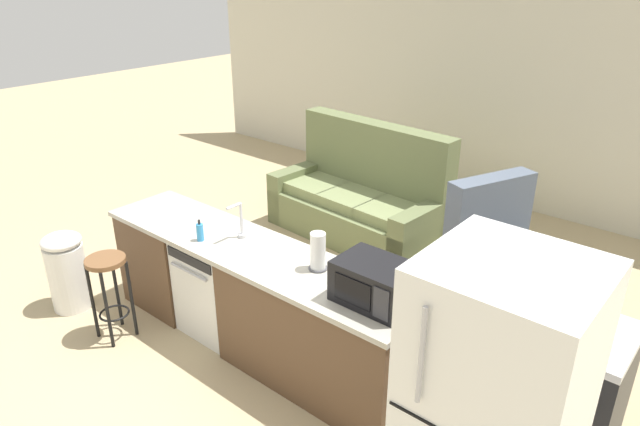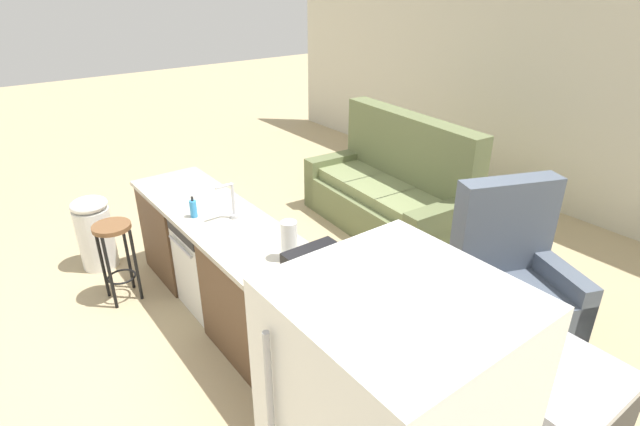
{
  "view_description": "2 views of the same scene",
  "coord_description": "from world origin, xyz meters",
  "px_view_note": "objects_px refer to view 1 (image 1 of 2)",
  "views": [
    {
      "loc": [
        3.05,
        -2.63,
        2.92
      ],
      "look_at": [
        0.32,
        0.61,
        1.04
      ],
      "focal_mm": 32.0,
      "sensor_mm": 36.0,
      "label": 1
    },
    {
      "loc": [
        3.21,
        -1.51,
        2.67
      ],
      "look_at": [
        0.21,
        0.75,
        0.85
      ],
      "focal_mm": 28.0,
      "sensor_mm": 36.0,
      "label": 2
    }
  ],
  "objects_px": {
    "soap_bottle": "(200,232)",
    "stove_range": "(556,383)",
    "bar_stool": "(109,281)",
    "paper_towel_roll": "(318,252)",
    "dishwasher": "(221,285)",
    "trash_bin": "(67,270)",
    "armchair": "(498,273)",
    "microwave": "(375,283)",
    "kettle": "(551,294)",
    "couch": "(362,201)"
  },
  "relations": [
    {
      "from": "dishwasher",
      "to": "microwave",
      "type": "bearing_deg",
      "value": -0.05
    },
    {
      "from": "stove_range",
      "to": "soap_bottle",
      "type": "bearing_deg",
      "value": -164.75
    },
    {
      "from": "stove_range",
      "to": "soap_bottle",
      "type": "relative_size",
      "value": 5.11
    },
    {
      "from": "kettle",
      "to": "microwave",
      "type": "bearing_deg",
      "value": -142.41
    },
    {
      "from": "stove_range",
      "to": "kettle",
      "type": "relative_size",
      "value": 4.39
    },
    {
      "from": "armchair",
      "to": "paper_towel_roll",
      "type": "bearing_deg",
      "value": -110.96
    },
    {
      "from": "trash_bin",
      "to": "couch",
      "type": "relative_size",
      "value": 0.36
    },
    {
      "from": "stove_range",
      "to": "microwave",
      "type": "height_order",
      "value": "microwave"
    },
    {
      "from": "stove_range",
      "to": "armchair",
      "type": "height_order",
      "value": "armchair"
    },
    {
      "from": "soap_bottle",
      "to": "couch",
      "type": "bearing_deg",
      "value": 94.62
    },
    {
      "from": "couch",
      "to": "armchair",
      "type": "bearing_deg",
      "value": -14.08
    },
    {
      "from": "paper_towel_roll",
      "to": "kettle",
      "type": "bearing_deg",
      "value": 22.4
    },
    {
      "from": "couch",
      "to": "soap_bottle",
      "type": "bearing_deg",
      "value": -85.38
    },
    {
      "from": "bar_stool",
      "to": "couch",
      "type": "xyz_separation_m",
      "value": [
        0.4,
        2.94,
        -0.14
      ]
    },
    {
      "from": "stove_range",
      "to": "trash_bin",
      "type": "distance_m",
      "value": 4.09
    },
    {
      "from": "soap_bottle",
      "to": "bar_stool",
      "type": "xyz_separation_m",
      "value": [
        -0.59,
        -0.51,
        -0.44
      ]
    },
    {
      "from": "stove_range",
      "to": "armchair",
      "type": "xyz_separation_m",
      "value": [
        -0.94,
        1.26,
        -0.1
      ]
    },
    {
      "from": "microwave",
      "to": "bar_stool",
      "type": "relative_size",
      "value": 0.68
    },
    {
      "from": "paper_towel_roll",
      "to": "dishwasher",
      "type": "bearing_deg",
      "value": -175.03
    },
    {
      "from": "dishwasher",
      "to": "paper_towel_roll",
      "type": "xyz_separation_m",
      "value": [
        1.0,
        0.09,
        0.62
      ]
    },
    {
      "from": "paper_towel_roll",
      "to": "stove_range",
      "type": "bearing_deg",
      "value": 16.08
    },
    {
      "from": "paper_towel_roll",
      "to": "trash_bin",
      "type": "relative_size",
      "value": 0.38
    },
    {
      "from": "paper_towel_roll",
      "to": "trash_bin",
      "type": "xyz_separation_m",
      "value": [
        -2.3,
        -0.77,
        -0.66
      ]
    },
    {
      "from": "stove_range",
      "to": "armchair",
      "type": "distance_m",
      "value": 1.58
    },
    {
      "from": "paper_towel_roll",
      "to": "trash_bin",
      "type": "height_order",
      "value": "paper_towel_roll"
    },
    {
      "from": "trash_bin",
      "to": "armchair",
      "type": "relative_size",
      "value": 0.62
    },
    {
      "from": "stove_range",
      "to": "paper_towel_roll",
      "type": "bearing_deg",
      "value": -163.92
    },
    {
      "from": "kettle",
      "to": "bar_stool",
      "type": "height_order",
      "value": "kettle"
    },
    {
      "from": "bar_stool",
      "to": "paper_towel_roll",
      "type": "bearing_deg",
      "value": 25.31
    },
    {
      "from": "trash_bin",
      "to": "couch",
      "type": "bearing_deg",
      "value": 69.55
    },
    {
      "from": "soap_bottle",
      "to": "trash_bin",
      "type": "relative_size",
      "value": 0.24
    },
    {
      "from": "dishwasher",
      "to": "trash_bin",
      "type": "relative_size",
      "value": 1.14
    },
    {
      "from": "bar_stool",
      "to": "couch",
      "type": "bearing_deg",
      "value": 82.33
    },
    {
      "from": "paper_towel_roll",
      "to": "armchair",
      "type": "height_order",
      "value": "armchair"
    },
    {
      "from": "microwave",
      "to": "soap_bottle",
      "type": "bearing_deg",
      "value": -174.13
    },
    {
      "from": "bar_stool",
      "to": "armchair",
      "type": "xyz_separation_m",
      "value": [
        2.25,
        2.48,
        -0.19
      ]
    },
    {
      "from": "kettle",
      "to": "trash_bin",
      "type": "height_order",
      "value": "kettle"
    },
    {
      "from": "couch",
      "to": "paper_towel_roll",
      "type": "bearing_deg",
      "value": -61.33
    },
    {
      "from": "dishwasher",
      "to": "armchair",
      "type": "xyz_separation_m",
      "value": [
        1.66,
        1.81,
        -0.07
      ]
    },
    {
      "from": "soap_bottle",
      "to": "trash_bin",
      "type": "xyz_separation_m",
      "value": [
        -1.3,
        -0.52,
        -0.59
      ]
    },
    {
      "from": "soap_bottle",
      "to": "stove_range",
      "type": "bearing_deg",
      "value": 15.25
    },
    {
      "from": "microwave",
      "to": "paper_towel_roll",
      "type": "bearing_deg",
      "value": 170.95
    },
    {
      "from": "armchair",
      "to": "kettle",
      "type": "bearing_deg",
      "value": -55.58
    },
    {
      "from": "kettle",
      "to": "couch",
      "type": "xyz_separation_m",
      "value": [
        -2.63,
        1.6,
        -0.59
      ]
    },
    {
      "from": "stove_range",
      "to": "microwave",
      "type": "bearing_deg",
      "value": -152.35
    },
    {
      "from": "paper_towel_roll",
      "to": "couch",
      "type": "xyz_separation_m",
      "value": [
        -1.2,
        2.19,
        -0.64
      ]
    },
    {
      "from": "microwave",
      "to": "soap_bottle",
      "type": "distance_m",
      "value": 1.56
    },
    {
      "from": "trash_bin",
      "to": "armchair",
      "type": "xyz_separation_m",
      "value": [
        2.96,
        2.49,
        -0.03
      ]
    },
    {
      "from": "dishwasher",
      "to": "kettle",
      "type": "relative_size",
      "value": 4.1
    },
    {
      "from": "kettle",
      "to": "dishwasher",
      "type": "bearing_deg",
      "value": -164.42
    }
  ]
}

